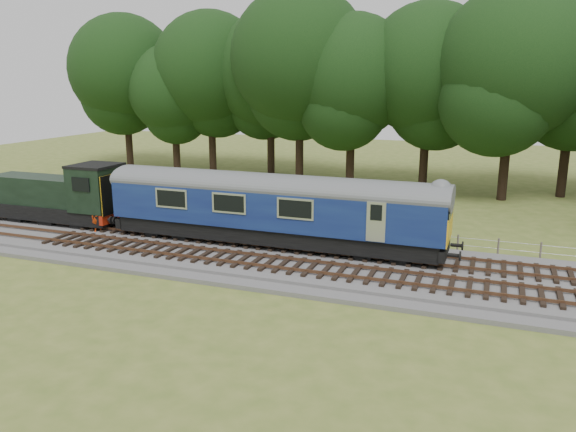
% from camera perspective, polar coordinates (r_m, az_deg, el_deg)
% --- Properties ---
extents(ground, '(120.00, 120.00, 0.00)m').
position_cam_1_polar(ground, '(27.23, 7.65, -5.51)').
color(ground, '#516425').
rests_on(ground, ground).
extents(ballast, '(70.00, 7.00, 0.35)m').
position_cam_1_polar(ballast, '(27.18, 7.66, -5.17)').
color(ballast, '#4C4C4F').
rests_on(ballast, ground).
extents(track_north, '(67.20, 2.40, 0.21)m').
position_cam_1_polar(track_north, '(28.40, 8.32, -3.84)').
color(track_north, black).
rests_on(track_north, ballast).
extents(track_south, '(67.20, 2.40, 0.21)m').
position_cam_1_polar(track_south, '(25.63, 6.86, -5.75)').
color(track_south, black).
rests_on(track_south, ballast).
extents(fence, '(64.00, 0.12, 1.00)m').
position_cam_1_polar(fence, '(31.43, 9.51, -2.95)').
color(fence, '#6B6054').
rests_on(fence, ground).
extents(tree_line, '(70.00, 8.00, 18.00)m').
position_cam_1_polar(tree_line, '(48.28, 13.58, 2.68)').
color(tree_line, black).
rests_on(tree_line, ground).
extents(dmu_railcar, '(18.05, 2.86, 3.88)m').
position_cam_1_polar(dmu_railcar, '(29.34, -1.62, 1.29)').
color(dmu_railcar, black).
rests_on(dmu_railcar, ground).
extents(shunter_loco, '(8.91, 2.60, 3.38)m').
position_cam_1_polar(shunter_loco, '(36.94, -22.07, 1.87)').
color(shunter_loco, black).
rests_on(shunter_loco, ground).
extents(worker, '(0.75, 0.64, 1.74)m').
position_cam_1_polar(worker, '(34.05, -18.81, -0.09)').
color(worker, '#E83F0C').
rests_on(worker, ballast).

